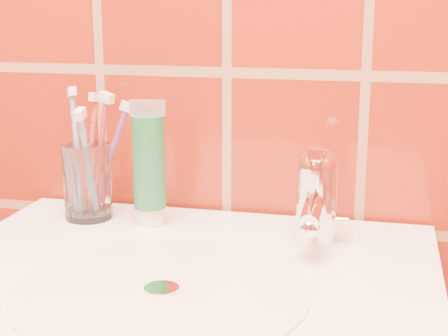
# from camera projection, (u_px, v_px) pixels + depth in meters

# --- Properties ---
(glass_tumbler) EXTENTS (0.07, 0.07, 0.10)m
(glass_tumbler) POSITION_uv_depth(u_px,v_px,m) (88.00, 181.00, 0.91)
(glass_tumbler) COLOR white
(glass_tumbler) RESTS_ON pedestal_sink
(toothpaste_tube) EXTENTS (0.05, 0.04, 0.16)m
(toothpaste_tube) POSITION_uv_depth(u_px,v_px,m) (149.00, 168.00, 0.88)
(toothpaste_tube) COLOR white
(toothpaste_tube) RESTS_ON pedestal_sink
(faucet) EXTENTS (0.05, 0.11, 0.12)m
(faucet) POSITION_uv_depth(u_px,v_px,m) (316.00, 193.00, 0.82)
(faucet) COLOR white
(faucet) RESTS_ON pedestal_sink
(toothbrush_0) EXTENTS (0.10, 0.11, 0.19)m
(toothbrush_0) POSITION_uv_depth(u_px,v_px,m) (77.00, 153.00, 0.92)
(toothbrush_0) COLOR #6E91C4
(toothbrush_0) RESTS_ON glass_tumbler
(toothbrush_1) EXTENTS (0.03, 0.10, 0.17)m
(toothbrush_1) POSITION_uv_depth(u_px,v_px,m) (88.00, 166.00, 0.89)
(toothbrush_1) COLOR #7395CC
(toothbrush_1) RESTS_ON glass_tumbler
(toothbrush_2) EXTENTS (0.07, 0.09, 0.18)m
(toothbrush_2) POSITION_uv_depth(u_px,v_px,m) (91.00, 155.00, 0.92)
(toothbrush_2) COLOR #BD3C28
(toothbrush_2) RESTS_ON glass_tumbler
(toothbrush_3) EXTENTS (0.11, 0.10, 0.17)m
(toothbrush_3) POSITION_uv_depth(u_px,v_px,m) (108.00, 160.00, 0.92)
(toothbrush_3) COLOR #7F428D
(toothbrush_3) RESTS_ON glass_tumbler
(toothbrush_4) EXTENTS (0.09, 0.08, 0.18)m
(toothbrush_4) POSITION_uv_depth(u_px,v_px,m) (100.00, 157.00, 0.90)
(toothbrush_4) COLOR #B42630
(toothbrush_4) RESTS_ON glass_tumbler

